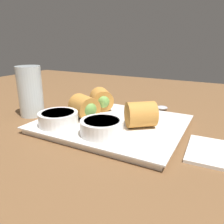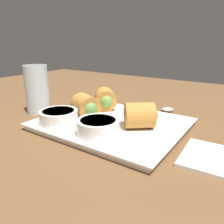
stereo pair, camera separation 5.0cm
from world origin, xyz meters
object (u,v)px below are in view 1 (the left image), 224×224
object	(u,v)px
serving_plate	(112,124)
drinking_glass	(30,91)
spoon	(157,108)
dipping_bowl_near	(102,127)
dipping_bowl_far	(58,118)

from	to	relation	value
serving_plate	drinking_glass	size ratio (longest dim) A/B	2.44
serving_plate	spoon	world-z (taller)	serving_plate
dipping_bowl_near	drinking_glass	size ratio (longest dim) A/B	0.65
dipping_bowl_near	spoon	world-z (taller)	dipping_bowl_near
serving_plate	dipping_bowl_near	bearing A→B (deg)	103.21
dipping_bowl_near	dipping_bowl_far	bearing A→B (deg)	1.33
dipping_bowl_near	dipping_bowl_far	size ratio (longest dim) A/B	1.00
serving_plate	dipping_bowl_near	xyz separation A→B (cm)	(-1.75, 7.48, 2.34)
serving_plate	drinking_glass	world-z (taller)	drinking_glass
spoon	drinking_glass	size ratio (longest dim) A/B	1.07
dipping_bowl_far	spoon	world-z (taller)	dipping_bowl_far
dipping_bowl_near	dipping_bowl_far	world-z (taller)	same
dipping_bowl_far	drinking_glass	bearing A→B (deg)	-20.94
dipping_bowl_near	drinking_glass	bearing A→B (deg)	-11.55
dipping_bowl_far	serving_plate	bearing A→B (deg)	-139.82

